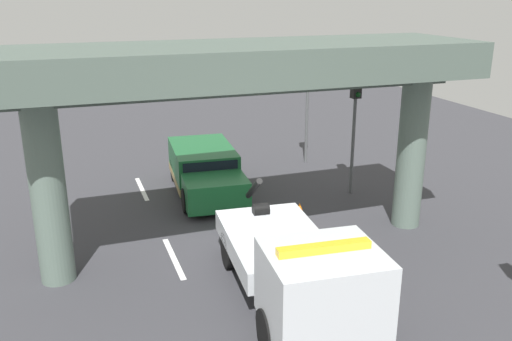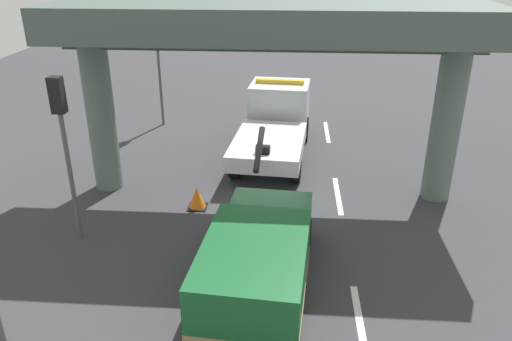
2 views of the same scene
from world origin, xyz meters
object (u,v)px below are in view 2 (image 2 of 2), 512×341
towed_van_green (258,261)px  traffic_cone_orange (197,198)px  traffic_light_mid (158,55)px  tow_truck_white (275,121)px  traffic_light_far (62,125)px

towed_van_green → traffic_cone_orange: size_ratio=7.84×
towed_van_green → traffic_light_mid: size_ratio=1.26×
tow_truck_white → traffic_light_mid: bearing=61.5°
traffic_light_far → traffic_light_mid: size_ratio=1.05×
traffic_light_far → traffic_light_mid: 9.50m
tow_truck_white → towed_van_green: 8.74m
traffic_cone_orange → towed_van_green: bearing=-151.3°
traffic_light_far → tow_truck_white: bearing=-37.1°
traffic_light_far → traffic_cone_orange: 4.52m
tow_truck_white → traffic_light_far: size_ratio=1.65×
traffic_cone_orange → traffic_light_mid: bearing=20.9°
tow_truck_white → traffic_light_mid: size_ratio=1.72×
traffic_light_mid → tow_truck_white: bearing=-118.5°
tow_truck_white → traffic_light_mid: (2.76, 5.09, 1.90)m
tow_truck_white → towed_van_green: (-8.72, 0.07, -0.42)m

